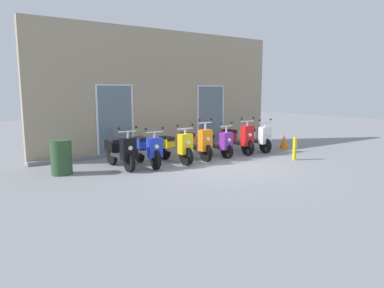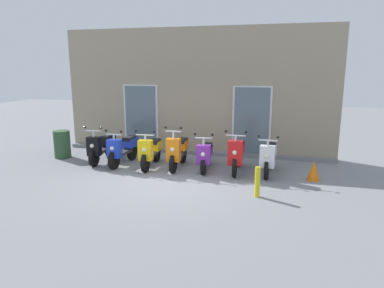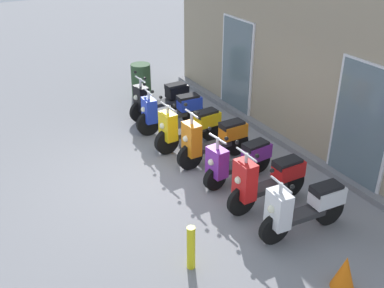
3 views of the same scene
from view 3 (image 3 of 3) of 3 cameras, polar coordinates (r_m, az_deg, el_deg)
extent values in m
plane|color=gray|center=(8.62, -4.07, -4.20)|extent=(40.00, 40.00, 0.00)
cube|color=gray|center=(9.42, 13.44, 11.78)|extent=(9.15, 0.30, 4.15)
cube|color=slate|center=(9.99, 11.12, 0.47)|extent=(9.15, 0.20, 0.12)
cube|color=silver|center=(11.01, 5.64, 9.60)|extent=(1.24, 0.04, 2.30)
cube|color=slate|center=(11.00, 5.54, 9.59)|extent=(1.12, 0.02, 2.22)
cube|color=silver|center=(8.39, 20.42, 2.00)|extent=(1.24, 0.04, 2.30)
cube|color=slate|center=(8.37, 20.32, 1.97)|extent=(1.12, 0.02, 2.22)
cylinder|color=black|center=(10.75, -6.49, 4.03)|extent=(0.13, 0.53, 0.52)
cylinder|color=black|center=(11.22, -1.42, 5.24)|extent=(0.13, 0.53, 0.52)
cube|color=#2D2D30|center=(10.93, -3.92, 5.13)|extent=(0.29, 0.69, 0.09)
cube|color=black|center=(10.63, -6.39, 5.76)|extent=(0.39, 0.26, 0.56)
sphere|color=#F2EFCC|center=(10.57, -7.04, 5.82)|extent=(0.12, 0.12, 0.12)
cube|color=black|center=(11.05, -1.89, 6.64)|extent=(0.32, 0.53, 0.28)
cube|color=black|center=(10.98, -2.09, 7.28)|extent=(0.28, 0.49, 0.11)
cylinder|color=silver|center=(10.50, -6.49, 7.63)|extent=(0.06, 0.06, 0.21)
cylinder|color=silver|center=(10.47, -6.52, 8.08)|extent=(0.49, 0.06, 0.04)
sphere|color=black|center=(10.23, -5.94, 8.22)|extent=(0.07, 0.07, 0.07)
sphere|color=black|center=(10.65, -7.13, 8.95)|extent=(0.07, 0.07, 0.07)
cylinder|color=black|center=(10.11, -5.51, 2.55)|extent=(0.13, 0.54, 0.54)
cylinder|color=black|center=(10.51, 0.18, 3.69)|extent=(0.13, 0.54, 0.54)
cube|color=#2D2D30|center=(10.25, -2.62, 3.64)|extent=(0.30, 0.71, 0.09)
cube|color=#1E38C6|center=(9.99, -5.38, 4.27)|extent=(0.39, 0.26, 0.53)
sphere|color=#F2EFCC|center=(9.93, -6.09, 4.35)|extent=(0.12, 0.12, 0.12)
cube|color=#1E38C6|center=(10.34, -0.31, 5.17)|extent=(0.33, 0.54, 0.28)
cube|color=black|center=(10.28, -0.52, 5.86)|extent=(0.29, 0.49, 0.11)
cylinder|color=silver|center=(9.86, -5.47, 6.08)|extent=(0.06, 0.06, 0.19)
cylinder|color=silver|center=(9.83, -5.49, 6.48)|extent=(0.49, 0.06, 0.04)
sphere|color=black|center=(9.58, -4.99, 6.57)|extent=(0.07, 0.07, 0.07)
sphere|color=black|center=(10.01, -6.02, 7.46)|extent=(0.07, 0.07, 0.07)
cylinder|color=black|center=(9.31, -3.18, 0.29)|extent=(0.16, 0.54, 0.53)
cylinder|color=black|center=(9.85, 2.41, 1.93)|extent=(0.16, 0.54, 0.53)
cube|color=#2D2D30|center=(9.52, -0.31, 1.67)|extent=(0.31, 0.71, 0.09)
cube|color=yellow|center=(9.17, -3.02, 2.27)|extent=(0.40, 0.27, 0.57)
sphere|color=#F2EFCC|center=(9.10, -3.73, 2.31)|extent=(0.12, 0.12, 0.12)
cube|color=yellow|center=(9.69, 1.96, 3.18)|extent=(0.34, 0.54, 0.28)
cube|color=black|center=(9.61, 1.78, 3.89)|extent=(0.29, 0.50, 0.11)
cylinder|color=silver|center=(9.02, -3.08, 4.33)|extent=(0.06, 0.06, 0.19)
cylinder|color=silver|center=(9.00, -3.09, 4.76)|extent=(0.53, 0.07, 0.04)
sphere|color=black|center=(8.75, -2.22, 4.80)|extent=(0.07, 0.07, 0.07)
sphere|color=black|center=(9.17, -3.95, 5.87)|extent=(0.07, 0.07, 0.07)
cylinder|color=black|center=(8.74, -0.26, -1.62)|extent=(0.12, 0.53, 0.53)
cylinder|color=black|center=(9.29, 5.62, 0.10)|extent=(0.12, 0.53, 0.53)
cube|color=#2D2D30|center=(8.95, 2.78, -0.17)|extent=(0.28, 0.69, 0.09)
cube|color=orange|center=(8.58, -0.04, 0.65)|extent=(0.39, 0.25, 0.64)
sphere|color=#F2EFCC|center=(8.51, -0.79, 0.68)|extent=(0.12, 0.12, 0.12)
cube|color=orange|center=(9.09, 5.20, 1.72)|extent=(0.31, 0.53, 0.28)
cube|color=black|center=(9.01, 5.03, 2.46)|extent=(0.27, 0.49, 0.11)
cylinder|color=silver|center=(8.40, -0.04, 3.20)|extent=(0.06, 0.06, 0.24)
cylinder|color=silver|center=(8.36, -0.04, 3.83)|extent=(0.44, 0.05, 0.04)
sphere|color=black|center=(8.15, 0.75, 3.94)|extent=(0.07, 0.07, 0.07)
sphere|color=black|center=(8.49, -0.80, 4.96)|extent=(0.07, 0.07, 0.07)
cylinder|color=black|center=(8.16, 2.88, -4.34)|extent=(0.16, 0.45, 0.44)
cylinder|color=black|center=(8.78, 8.50, -2.14)|extent=(0.16, 0.45, 0.44)
cube|color=#2D2D30|center=(8.40, 5.83, -2.62)|extent=(0.33, 0.69, 0.09)
cube|color=purple|center=(8.01, 3.16, -2.27)|extent=(0.40, 0.28, 0.53)
sphere|color=#F2EFCC|center=(7.92, 2.43, -2.29)|extent=(0.12, 0.12, 0.12)
cube|color=purple|center=(8.60, 8.12, -0.92)|extent=(0.35, 0.55, 0.28)
cube|color=black|center=(8.51, 7.98, -0.16)|extent=(0.31, 0.50, 0.11)
cylinder|color=silver|center=(7.84, 3.23, 0.03)|extent=(0.06, 0.06, 0.24)
cylinder|color=silver|center=(7.79, 3.25, 0.67)|extent=(0.47, 0.08, 0.04)
sphere|color=black|center=(7.58, 4.36, 0.68)|extent=(0.07, 0.07, 0.07)
sphere|color=black|center=(7.91, 2.23, 1.94)|extent=(0.07, 0.07, 0.07)
cylinder|color=black|center=(7.53, 6.24, -7.10)|extent=(0.09, 0.53, 0.53)
cylinder|color=black|center=(8.11, 12.34, -4.86)|extent=(0.09, 0.53, 0.53)
cube|color=#2D2D30|center=(7.76, 9.46, -5.33)|extent=(0.27, 0.66, 0.09)
cube|color=red|center=(7.34, 6.65, -4.52)|extent=(0.38, 0.24, 0.66)
sphere|color=#F2EFCC|center=(7.25, 5.83, -4.53)|extent=(0.12, 0.12, 0.12)
cube|color=red|center=(7.89, 12.02, -3.12)|extent=(0.31, 0.52, 0.28)
cube|color=black|center=(7.80, 11.90, -2.31)|extent=(0.27, 0.48, 0.11)
cylinder|color=silver|center=(7.14, 6.82, -1.81)|extent=(0.06, 0.06, 0.18)
cylinder|color=silver|center=(7.10, 6.85, -1.32)|extent=(0.52, 0.04, 0.04)
sphere|color=black|center=(6.88, 8.17, -1.49)|extent=(0.07, 0.07, 0.07)
sphere|color=black|center=(7.24, 5.69, 0.24)|extent=(0.07, 0.07, 0.07)
cylinder|color=black|center=(7.03, 10.30, -10.43)|extent=(0.13, 0.51, 0.51)
cylinder|color=black|center=(7.61, 16.87, -7.98)|extent=(0.13, 0.51, 0.51)
cube|color=#2D2D30|center=(7.25, 13.81, -8.54)|extent=(0.30, 0.67, 0.09)
cube|color=white|center=(6.84, 10.82, -8.04)|extent=(0.39, 0.26, 0.58)
sphere|color=#F2EFCC|center=(6.75, 9.95, -8.07)|extent=(0.12, 0.12, 0.12)
cube|color=white|center=(7.38, 16.62, -6.21)|extent=(0.33, 0.54, 0.28)
cube|color=black|center=(7.28, 16.53, -5.38)|extent=(0.29, 0.49, 0.11)
cylinder|color=silver|center=(6.64, 11.09, -5.52)|extent=(0.06, 0.06, 0.18)
cylinder|color=silver|center=(6.61, 11.15, -5.00)|extent=(0.49, 0.06, 0.04)
sphere|color=black|center=(6.40, 12.50, -5.28)|extent=(0.07, 0.07, 0.07)
sphere|color=black|center=(6.72, 10.01, -3.30)|extent=(0.07, 0.07, 0.07)
cone|color=orange|center=(6.54, 18.62, -15.03)|extent=(0.32, 0.32, 0.52)
cylinder|color=yellow|center=(6.44, -0.13, -12.91)|extent=(0.12, 0.12, 0.70)
cylinder|color=#2D4C2D|center=(12.25, -6.41, 7.96)|extent=(0.52, 0.52, 0.88)
camera|label=1|loc=(13.80, -48.75, 8.20)|focal=32.75mm
camera|label=2|loc=(6.74, -77.52, -9.86)|focal=32.96mm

